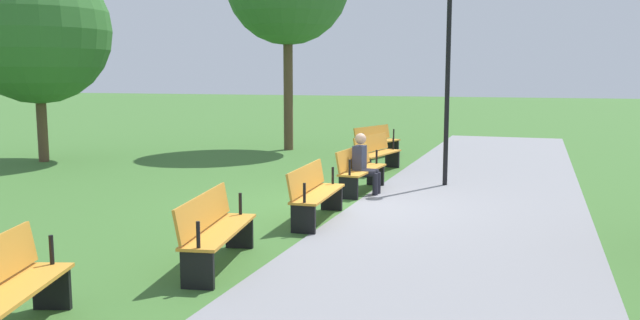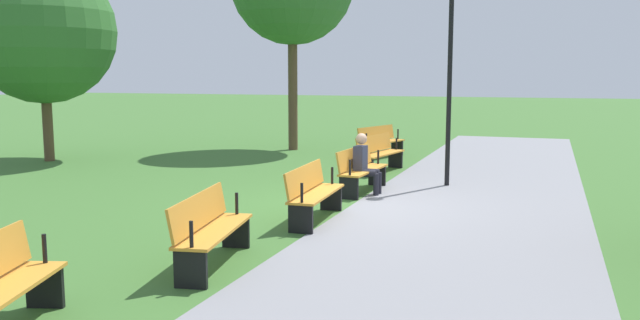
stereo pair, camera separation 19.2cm
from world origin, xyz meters
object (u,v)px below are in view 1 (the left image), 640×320
object	(u,v)px
bench_0	(376,141)
bench_3	(314,192)
bench_2	(360,168)
bench_4	(215,228)
tree_2	(37,31)
bench_1	(376,152)
lamp_post	(448,48)
person_seated	(364,162)

from	to	relation	value
bench_0	bench_3	world-z (taller)	same
bench_2	bench_3	bearing A→B (deg)	3.52
bench_4	tree_2	xyz separation A→B (m)	(-6.98, -9.01, 3.02)
bench_1	lamp_post	bearing A→B (deg)	64.29
person_seated	lamp_post	distance (m)	3.05
bench_2	person_seated	distance (m)	0.27
bench_2	lamp_post	size ratio (longest dim) A/B	0.44
bench_0	lamp_post	world-z (taller)	lamp_post
bench_3	bench_2	bearing A→B (deg)	176.48
bench_1	tree_2	bearing A→B (deg)	-72.15
bench_4	bench_3	bearing A→B (deg)	162.43
bench_2	bench_4	size ratio (longest dim) A/B	0.98
tree_2	bench_1	bearing A→B (deg)	97.28
bench_1	lamp_post	xyz separation A→B (m)	(1.36, 1.85, 2.42)
bench_4	lamp_post	bearing A→B (deg)	154.12
bench_3	bench_4	world-z (taller)	same
bench_2	lamp_post	world-z (taller)	lamp_post
bench_3	person_seated	distance (m)	2.57
person_seated	bench_1	bearing A→B (deg)	-167.27
bench_1	person_seated	size ratio (longest dim) A/B	1.55
bench_1	bench_4	size ratio (longest dim) A/B	1.00
bench_1	bench_0	bearing A→B (deg)	-155.42
person_seated	tree_2	world-z (taller)	tree_2
bench_0	bench_1	distance (m)	2.72
bench_1	tree_2	world-z (taller)	tree_2
person_seated	lamp_post	xyz separation A→B (m)	(-1.51, 1.39, 2.26)
bench_3	bench_4	size ratio (longest dim) A/B	0.98
bench_1	person_seated	world-z (taller)	person_seated
bench_2	bench_0	bearing A→B (deg)	-165.97
bench_2	person_seated	world-z (taller)	person_seated
bench_2	tree_2	bearing A→B (deg)	-95.92
tree_2	person_seated	bearing A→B (deg)	79.71
bench_0	bench_4	size ratio (longest dim) A/B	1.00
bench_0	tree_2	bearing A→B (deg)	-47.94
bench_4	lamp_post	size ratio (longest dim) A/B	0.45
bench_4	person_seated	world-z (taller)	person_seated
bench_1	bench_2	size ratio (longest dim) A/B	1.02
tree_2	lamp_post	xyz separation A→B (m)	(0.21, 10.86, -0.60)
bench_2	lamp_post	bearing A→B (deg)	134.97
bench_1	person_seated	xyz separation A→B (m)	(2.87, 0.47, 0.16)
bench_2	tree_2	world-z (taller)	tree_2
tree_2	bench_4	bearing A→B (deg)	52.22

